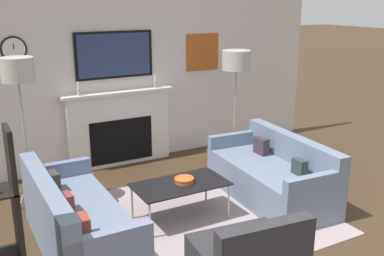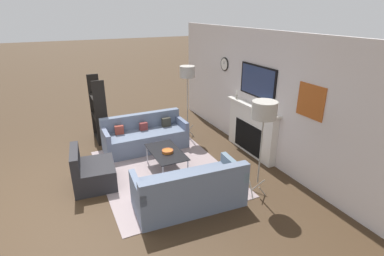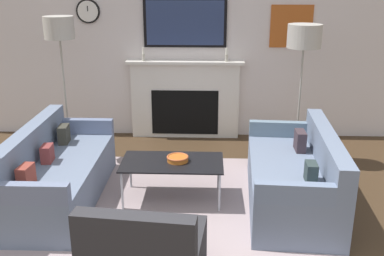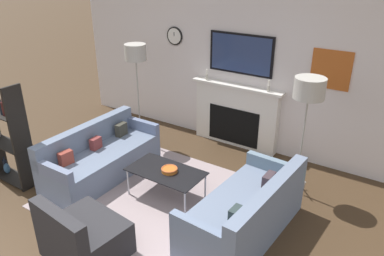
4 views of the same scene
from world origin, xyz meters
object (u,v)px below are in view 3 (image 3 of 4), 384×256
Objects in this scene: couch_right at (295,179)px; couch_left at (56,175)px; coffee_table at (172,164)px; decorative_bowl at (178,158)px; floor_lamp_right at (304,38)px; floor_lamp_left at (59,30)px.

couch_left is at bearing 179.96° from couch_right.
coffee_table is 4.63× the size of decorative_bowl.
floor_lamp_right reaches higher than couch_right.
couch_right is at bearing -100.96° from floor_lamp_right.
decorative_bowl is at bearing 3.68° from couch_left.
floor_lamp_left is (-1.44, 1.13, 1.24)m from coffee_table.
floor_lamp_left is at bearing 156.03° from couch_right.
coffee_table is at bearing 176.70° from couch_right.
couch_left is 1.05× the size of floor_lamp_left.
decorative_bowl is 0.13× the size of floor_lamp_left.
floor_lamp_left is (-1.50, 1.12, 1.18)m from decorative_bowl.
coffee_table is 0.08m from decorative_bowl.
couch_left is 1.10× the size of floor_lamp_right.
floor_lamp_right is (1.44, 1.12, 1.10)m from decorative_bowl.
couch_right reaches higher than decorative_bowl.
floor_lamp_left reaches higher than coffee_table.
decorative_bowl is at bearing 176.06° from couch_right.
couch_right reaches higher than coffee_table.
decorative_bowl is 2.13m from floor_lamp_right.
couch_right is at bearing -3.94° from decorative_bowl.
floor_lamp_left reaches higher than decorative_bowl.
floor_lamp_right reaches higher than coffee_table.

